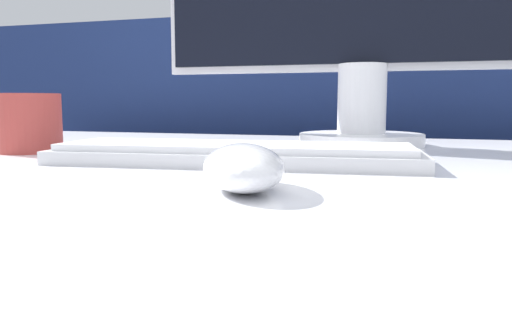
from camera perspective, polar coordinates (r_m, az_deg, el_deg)
partition_panel at (r=1.22m, az=12.75°, el=-8.21°), size 5.00×0.03×1.04m
computer_mouse_near at (r=0.41m, az=-1.46°, el=-0.83°), size 0.11×0.14×0.04m
keyboard at (r=0.59m, az=-2.50°, el=0.71°), size 0.44×0.17×0.02m
mug at (r=0.79m, az=-24.52°, el=3.88°), size 0.09×0.09×0.08m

